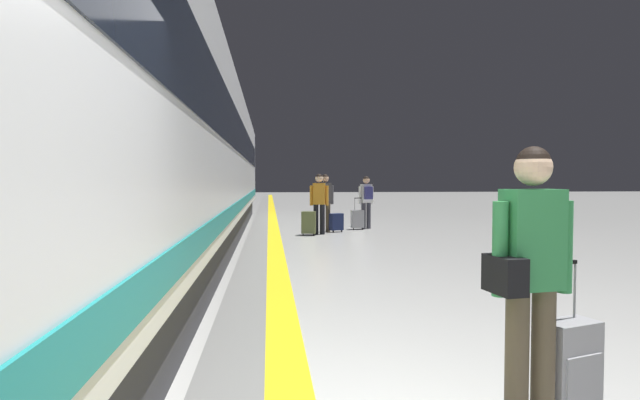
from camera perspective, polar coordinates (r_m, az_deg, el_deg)
name	(u,v)px	position (r m, az deg, el deg)	size (l,w,h in m)	color
safety_line_strip	(275,246)	(12.03, -5.02, -5.10)	(0.36, 80.00, 0.01)	yellow
tactile_edge_band	(259,246)	(12.03, -6.84, -5.11)	(0.72, 80.00, 0.01)	slate
high_speed_train	(167,133)	(11.00, -16.69, 7.15)	(2.94, 27.52, 4.97)	#38383D
traveller_foreground	(530,266)	(3.45, 22.30, -6.79)	(0.57, 0.33, 1.76)	brown
rolling_suitcase_foreground	(570,363)	(3.92, 26.02, -15.98)	(0.43, 0.33, 1.01)	#9E9EA3
passenger_near	(325,198)	(15.13, 0.57, 0.18)	(0.52, 0.27, 1.71)	brown
suitcase_near	(336,222)	(15.09, 1.82, -2.45)	(0.44, 0.35, 0.55)	#19234C
passenger_mid	(366,198)	(16.13, 5.20, 0.27)	(0.50, 0.39, 1.65)	#383842
suitcase_mid	(357,219)	(15.90, 4.18, -2.11)	(0.40, 0.27, 0.99)	#9E9EA3
passenger_far	(319,199)	(14.44, -0.10, 0.08)	(0.53, 0.26, 1.71)	black
suitcase_far	(309,223)	(14.17, -1.27, -2.52)	(0.42, 0.31, 0.67)	#596038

